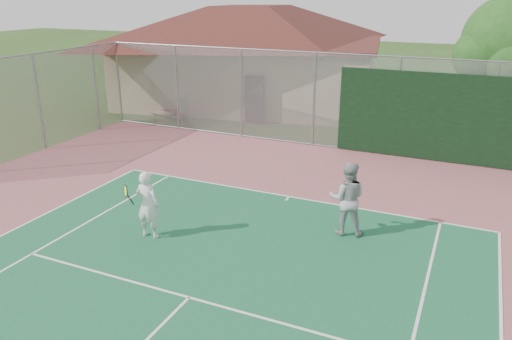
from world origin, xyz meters
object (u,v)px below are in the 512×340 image
Objects in this scene: clubhouse at (251,45)px; tree at (510,44)px; bleachers at (169,103)px; player_white_front at (148,205)px; player_grey_back at (347,199)px.

clubhouse reaches higher than tree.
player_white_front is (6.72, -10.95, 0.31)m from bleachers.
clubhouse is at bearing -76.20° from player_white_front.
clubhouse is 2.65× the size of tree.
clubhouse reaches higher than player_grey_back.
tree is 15.13m from player_white_front.
tree is 3.08× the size of player_grey_back.
player_white_front is at bearing -120.61° from tree.
player_white_front is at bearing 13.17° from player_grey_back.
clubhouse reaches higher than bleachers.
player_grey_back is (-3.33, -10.68, -2.77)m from tree.
clubhouse is at bearing -70.05° from player_grey_back.
clubhouse is 15.75m from player_white_front.
bleachers is at bearing -172.66° from tree.
player_white_front is at bearing -45.44° from bleachers.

